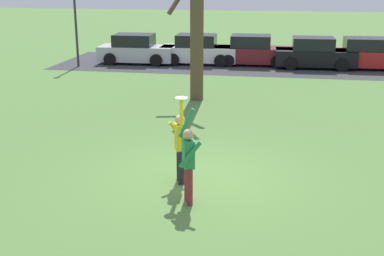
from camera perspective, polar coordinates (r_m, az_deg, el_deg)
ground_plane at (r=12.45m, az=0.74°, el=-5.59°), size 120.00×120.00×0.00m
person_catcher at (r=11.89m, az=-1.32°, el=-1.63°), size 0.48×0.59×2.08m
person_defender at (r=10.82m, az=-0.40°, el=-3.52°), size 0.57×0.64×2.04m
frisbee_disc at (r=11.37m, az=-1.19°, el=3.33°), size 0.27×0.27×0.02m
parked_car_silver at (r=28.73m, az=-6.20°, el=8.60°), size 4.14×2.12×1.59m
parked_car_white at (r=28.41m, az=0.70°, el=8.60°), size 4.14×2.12×1.59m
parked_car_maroon at (r=28.25m, az=6.74°, el=8.44°), size 4.14×2.12×1.59m
parked_car_black at (r=27.83m, az=13.44°, el=7.98°), size 4.14×2.12×1.59m
parked_car_red at (r=28.36m, az=18.82°, el=7.71°), size 4.14×2.12×1.59m
parking_strip at (r=28.13m, az=6.67°, el=6.92°), size 21.07×6.40×0.01m
bare_tree_tall at (r=19.79m, az=0.52°, el=12.08°), size 1.82×1.48×7.06m
lamppost_by_lot at (r=27.91m, az=-12.80°, el=11.89°), size 0.28×0.28×4.26m
field_cone_orange at (r=14.73m, az=-0.04°, el=-1.34°), size 0.26×0.26×0.32m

